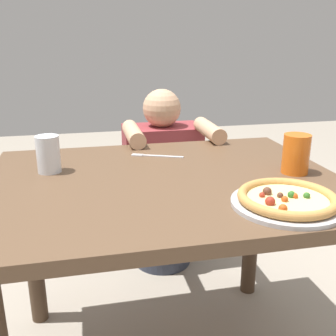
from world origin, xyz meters
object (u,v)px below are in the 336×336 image
drink_cup_colored (296,154)px  fork (155,156)px  water_cup_clear (48,154)px  diner_seated (163,189)px  pizza_near (287,200)px

drink_cup_colored → fork: size_ratio=0.68×
water_cup_clear → drink_cup_colored: bearing=-13.0°
fork → diner_seated: (0.12, 0.46, -0.33)m
pizza_near → water_cup_clear: bearing=145.9°
pizza_near → water_cup_clear: water_cup_clear is taller
drink_cup_colored → water_cup_clear: size_ratio=1.05×
water_cup_clear → fork: size_ratio=0.65×
diner_seated → pizza_near: bearing=-82.1°
pizza_near → diner_seated: bearing=97.9°
drink_cup_colored → water_cup_clear: 0.83m
water_cup_clear → diner_seated: 0.85m
pizza_near → fork: size_ratio=1.56×
pizza_near → fork: 0.60m
water_cup_clear → diner_seated: size_ratio=0.13×
drink_cup_colored → diner_seated: diner_seated is taller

